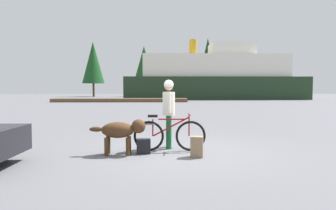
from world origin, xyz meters
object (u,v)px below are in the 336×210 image
bicycle (169,135)px  ferry_boat (214,78)px  backpack (197,147)px  handbag_pannier (144,146)px  person_cyclist (169,107)px  dog (121,131)px

bicycle → ferry_boat: ferry_boat is taller
backpack → handbag_pannier: bearing=163.2°
handbag_pannier → backpack: bearing=-16.8°
ferry_boat → person_cyclist: bearing=-102.0°
dog → handbag_pannier: dog is taller
dog → backpack: size_ratio=2.79×
bicycle → ferry_boat: bearing=78.2°
backpack → handbag_pannier: 1.29m
person_cyclist → ferry_boat: size_ratio=0.07×
person_cyclist → backpack: (0.61, -1.05, -0.85)m
bicycle → handbag_pannier: 0.73m
ferry_boat → bicycle: bearing=-101.8°
backpack → ferry_boat: ferry_boat is taller
dog → handbag_pannier: 0.65m
bicycle → dog: 1.21m
bicycle → dog: size_ratio=1.36×
dog → handbag_pannier: size_ratio=3.68×
person_cyclist → dog: 1.46m
bicycle → backpack: bearing=-47.6°
bicycle → ferry_boat: size_ratio=0.07×
bicycle → backpack: 0.92m
backpack → ferry_boat: (7.14, 37.63, 2.87)m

